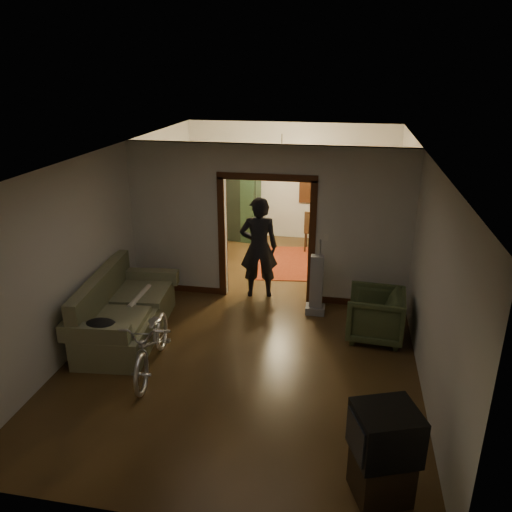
% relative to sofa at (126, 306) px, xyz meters
% --- Properties ---
extents(floor, '(5.00, 8.50, 0.01)m').
position_rel_sofa_xyz_m(floor, '(1.93, 1.05, -0.51)').
color(floor, '#382511').
rests_on(floor, ground).
extents(ceiling, '(5.00, 8.50, 0.01)m').
position_rel_sofa_xyz_m(ceiling, '(1.93, 1.05, 2.29)').
color(ceiling, white).
rests_on(ceiling, floor).
extents(wall_back, '(5.00, 0.02, 2.80)m').
position_rel_sofa_xyz_m(wall_back, '(1.93, 5.30, 0.89)').
color(wall_back, beige).
rests_on(wall_back, floor).
extents(wall_left, '(0.02, 8.50, 2.80)m').
position_rel_sofa_xyz_m(wall_left, '(-0.57, 1.05, 0.89)').
color(wall_left, beige).
rests_on(wall_left, floor).
extents(wall_right, '(0.02, 8.50, 2.80)m').
position_rel_sofa_xyz_m(wall_right, '(4.43, 1.05, 0.89)').
color(wall_right, beige).
rests_on(wall_right, floor).
extents(partition_wall, '(5.00, 0.14, 2.80)m').
position_rel_sofa_xyz_m(partition_wall, '(1.93, 1.80, 0.89)').
color(partition_wall, beige).
rests_on(partition_wall, floor).
extents(door_casing, '(1.74, 0.20, 2.32)m').
position_rel_sofa_xyz_m(door_casing, '(1.93, 1.80, 0.59)').
color(door_casing, '#381B0C').
rests_on(door_casing, floor).
extents(far_window, '(0.98, 0.06, 1.28)m').
position_rel_sofa_xyz_m(far_window, '(2.63, 5.26, 1.04)').
color(far_window, black).
rests_on(far_window, wall_back).
extents(chandelier, '(0.24, 0.24, 0.24)m').
position_rel_sofa_xyz_m(chandelier, '(1.93, 3.55, 1.84)').
color(chandelier, '#FFE0A5').
rests_on(chandelier, ceiling).
extents(light_switch, '(0.08, 0.01, 0.12)m').
position_rel_sofa_xyz_m(light_switch, '(2.98, 1.72, 0.74)').
color(light_switch, silver).
rests_on(light_switch, partition_wall).
extents(sofa, '(1.21, 2.29, 1.01)m').
position_rel_sofa_xyz_m(sofa, '(0.00, 0.00, 0.00)').
color(sofa, '#5F6241').
rests_on(sofa, floor).
extents(rolled_paper, '(0.10, 0.81, 0.10)m').
position_rel_sofa_xyz_m(rolled_paper, '(0.10, 0.30, 0.02)').
color(rolled_paper, beige).
rests_on(rolled_paper, sofa).
extents(jacket, '(0.44, 0.33, 0.13)m').
position_rel_sofa_xyz_m(jacket, '(0.05, -0.91, 0.17)').
color(jacket, black).
rests_on(jacket, sofa).
extents(bicycle, '(0.80, 1.75, 0.89)m').
position_rel_sofa_xyz_m(bicycle, '(0.76, -0.84, -0.06)').
color(bicycle, silver).
rests_on(bicycle, floor).
extents(armchair, '(0.92, 0.90, 0.79)m').
position_rel_sofa_xyz_m(armchair, '(3.84, 0.64, -0.11)').
color(armchair, '#3E4A2A').
rests_on(armchair, floor).
extents(tv_stand, '(0.66, 0.63, 0.48)m').
position_rel_sofa_xyz_m(tv_stand, '(3.80, -2.52, -0.27)').
color(tv_stand, black).
rests_on(tv_stand, floor).
extents(crt_tv, '(0.74, 0.70, 0.51)m').
position_rel_sofa_xyz_m(crt_tv, '(3.80, -2.52, 0.26)').
color(crt_tv, black).
rests_on(crt_tv, tv_stand).
extents(vacuum, '(0.37, 0.32, 1.07)m').
position_rel_sofa_xyz_m(vacuum, '(2.87, 1.30, 0.03)').
color(vacuum, gray).
rests_on(vacuum, floor).
extents(person, '(0.77, 0.59, 1.88)m').
position_rel_sofa_xyz_m(person, '(1.78, 1.84, 0.44)').
color(person, black).
rests_on(person, floor).
extents(oriental_rug, '(1.74, 2.15, 0.02)m').
position_rel_sofa_xyz_m(oriental_rug, '(2.07, 3.54, -0.50)').
color(oriental_rug, maroon).
rests_on(oriental_rug, floor).
extents(locker, '(0.95, 0.65, 1.75)m').
position_rel_sofa_xyz_m(locker, '(0.77, 4.92, 0.37)').
color(locker, '#1F331F').
rests_on(locker, floor).
extents(globe, '(0.29, 0.29, 0.29)m').
position_rel_sofa_xyz_m(globe, '(0.77, 4.92, 1.43)').
color(globe, '#1E5972').
rests_on(globe, locker).
extents(desk, '(1.05, 0.74, 0.71)m').
position_rel_sofa_xyz_m(desk, '(2.97, 4.75, -0.15)').
color(desk, black).
rests_on(desk, floor).
extents(desk_chair, '(0.45, 0.45, 0.96)m').
position_rel_sofa_xyz_m(desk_chair, '(2.59, 4.46, -0.02)').
color(desk_chair, black).
rests_on(desk_chair, floor).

